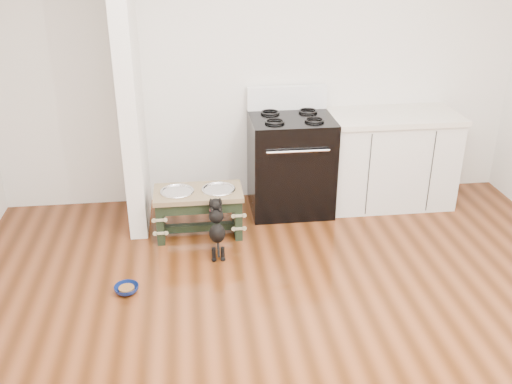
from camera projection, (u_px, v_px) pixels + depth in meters
ground at (310, 359)px, 3.63m from camera, size 5.00×5.00×0.00m
room_shell at (322, 114)px, 2.95m from camera, size 5.00×5.00×5.00m
partition_wall at (129, 77)px, 4.82m from camera, size 0.15×0.80×2.70m
oven_range at (290, 162)px, 5.40m from camera, size 0.76×0.69×1.14m
cabinet_run at (389, 159)px, 5.54m from camera, size 1.24×0.64×0.91m
dog_feeder at (199, 204)px, 4.99m from camera, size 0.77×0.41×0.44m
puppy at (217, 226)px, 4.71m from camera, size 0.13×0.40×0.47m
floor_bowl at (127, 289)px, 4.28m from camera, size 0.21×0.21×0.06m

